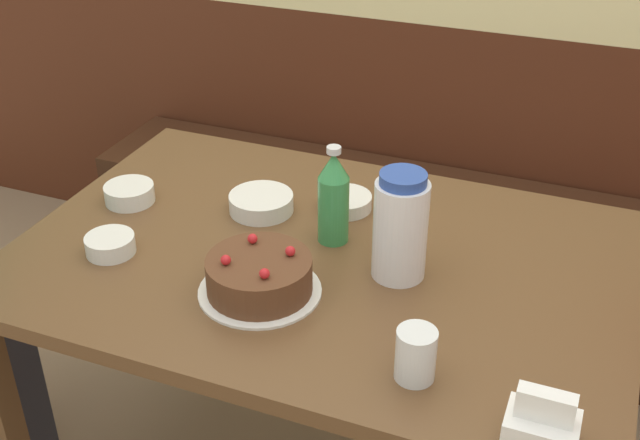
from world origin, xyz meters
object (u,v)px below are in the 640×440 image
(soju_bottle, at_px, (334,197))
(bowl_side_dish, at_px, (129,193))
(birthday_cake, at_px, (259,276))
(bowl_rice_small, at_px, (345,202))
(bowl_soup_white, at_px, (261,203))
(bench_seat, at_px, (416,253))
(water_pitcher, at_px, (400,227))
(bowl_sauce_shallow, at_px, (110,245))
(glass_water_tall, at_px, (416,355))
(napkin_holder, at_px, (542,426))

(soju_bottle, relative_size, bowl_side_dish, 1.91)
(birthday_cake, relative_size, bowl_rice_small, 1.94)
(bowl_soup_white, bearing_deg, bench_seat, 74.52)
(soju_bottle, distance_m, bowl_rice_small, 0.17)
(water_pitcher, relative_size, soju_bottle, 1.03)
(bowl_sauce_shallow, bearing_deg, bowl_rice_small, 42.35)
(bench_seat, xyz_separation_m, birthday_cake, (-0.06, -1.00, 0.54))
(bowl_soup_white, height_order, glass_water_tall, glass_water_tall)
(birthday_cake, xyz_separation_m, bowl_side_dish, (-0.44, 0.22, -0.02))
(bowl_sauce_shallow, bearing_deg, bowl_soup_white, 51.52)
(soju_bottle, distance_m, bowl_side_dish, 0.51)
(glass_water_tall, bearing_deg, birthday_cake, 160.48)
(soju_bottle, bearing_deg, bowl_sauce_shallow, -152.06)
(water_pitcher, distance_m, bowl_sauce_shallow, 0.61)
(bowl_rice_small, relative_size, bowl_sauce_shallow, 1.20)
(napkin_holder, height_order, glass_water_tall, napkin_holder)
(soju_bottle, height_order, glass_water_tall, soju_bottle)
(water_pitcher, distance_m, soju_bottle, 0.18)
(water_pitcher, distance_m, bowl_side_dish, 0.68)
(water_pitcher, relative_size, bowl_rice_small, 1.82)
(bench_seat, height_order, soju_bottle, soju_bottle)
(bowl_sauce_shallow, height_order, glass_water_tall, glass_water_tall)
(bowl_rice_small, bearing_deg, bowl_side_dish, -161.91)
(birthday_cake, xyz_separation_m, soju_bottle, (0.06, 0.23, 0.07))
(bowl_soup_white, xyz_separation_m, bowl_sauce_shallow, (-0.22, -0.28, -0.00))
(bowl_soup_white, distance_m, bowl_sauce_shallow, 0.35)
(bowl_side_dish, relative_size, glass_water_tall, 1.21)
(birthday_cake, relative_size, soju_bottle, 1.10)
(birthday_cake, height_order, napkin_holder, napkin_holder)
(bench_seat, height_order, napkin_holder, napkin_holder)
(water_pitcher, distance_m, glass_water_tall, 0.31)
(bench_seat, relative_size, glass_water_tall, 22.39)
(glass_water_tall, bearing_deg, bowl_soup_white, 139.37)
(birthday_cake, distance_m, bowl_soup_white, 0.32)
(napkin_holder, xyz_separation_m, bowl_rice_small, (-0.53, 0.57, -0.02))
(birthday_cake, bearing_deg, water_pitcher, 34.75)
(bench_seat, relative_size, bowl_rice_small, 17.07)
(soju_bottle, bearing_deg, bowl_rice_small, 99.96)
(soju_bottle, xyz_separation_m, bowl_sauce_shallow, (-0.42, -0.22, -0.09))
(bowl_soup_white, bearing_deg, soju_bottle, -15.60)
(bench_seat, relative_size, water_pitcher, 9.37)
(bowl_sauce_shallow, xyz_separation_m, glass_water_tall, (0.70, -0.14, 0.03))
(birthday_cake, bearing_deg, bowl_sauce_shallow, 177.86)
(bowl_soup_white, bearing_deg, bowl_sauce_shallow, -128.48)
(napkin_holder, bearing_deg, birthday_cake, 160.51)
(bench_seat, relative_size, bowl_sauce_shallow, 20.52)
(napkin_holder, bearing_deg, bowl_soup_white, 145.01)
(water_pitcher, bearing_deg, birthday_cake, -145.25)
(bench_seat, bearing_deg, soju_bottle, -89.98)
(soju_bottle, height_order, napkin_holder, soju_bottle)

